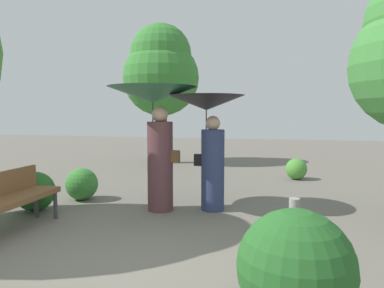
% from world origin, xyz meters
% --- Properties ---
extents(ground_plane, '(40.00, 40.00, 0.00)m').
position_xyz_m(ground_plane, '(0.00, 0.00, 0.00)').
color(ground_plane, '#6B665B').
extents(person_left, '(1.51, 1.51, 2.10)m').
position_xyz_m(person_left, '(-0.52, 2.22, 1.58)').
color(person_left, '#563338').
rests_on(person_left, ground).
extents(person_right, '(1.29, 1.29, 1.96)m').
position_xyz_m(person_right, '(0.35, 2.46, 1.45)').
color(person_right, navy).
rests_on(person_right, ground).
extents(park_bench, '(0.55, 1.52, 0.83)m').
position_xyz_m(park_bench, '(-2.09, 0.66, 0.51)').
color(park_bench, '#38383D').
rests_on(park_bench, ground).
extents(tree_near_left, '(2.50, 2.50, 4.58)m').
position_xyz_m(tree_near_left, '(-2.32, 7.74, 3.06)').
color(tree_near_left, brown).
rests_on(tree_near_left, ground).
extents(bush_path_left, '(0.61, 0.61, 0.61)m').
position_xyz_m(bush_path_left, '(-2.13, 2.53, 0.31)').
color(bush_path_left, '#387F33').
rests_on(bush_path_left, ground).
extents(bush_path_right, '(0.91, 0.91, 0.91)m').
position_xyz_m(bush_path_right, '(1.67, -0.64, 0.46)').
color(bush_path_right, '#235B23').
rests_on(bush_path_right, ground).
extents(bush_behind_bench, '(0.53, 0.53, 0.53)m').
position_xyz_m(bush_behind_bench, '(1.94, 5.73, 0.26)').
color(bush_behind_bench, '#4C9338').
rests_on(bush_behind_bench, ground).
extents(bush_far_side, '(0.66, 0.66, 0.66)m').
position_xyz_m(bush_far_side, '(-2.48, 1.66, 0.33)').
color(bush_far_side, '#235B23').
rests_on(bush_far_side, ground).
extents(path_marker_post, '(0.12, 0.12, 0.69)m').
position_xyz_m(path_marker_post, '(1.70, 0.67, 0.35)').
color(path_marker_post, gray).
rests_on(path_marker_post, ground).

